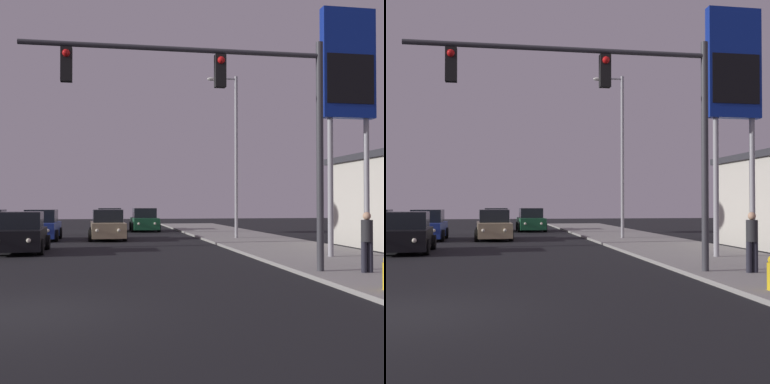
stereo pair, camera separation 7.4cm
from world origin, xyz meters
TOP-DOWN VIEW (x-y plane):
  - ground_plane at (0.00, 0.00)m, footprint 120.00×120.00m
  - sidewalk_right at (9.50, 10.00)m, footprint 5.00×60.00m
  - car_black at (-1.77, 12.73)m, footprint 2.04×4.34m
  - car_white at (2.04, 29.08)m, footprint 2.04×4.33m
  - car_tan at (1.82, 19.89)m, footprint 2.04×4.34m
  - car_blue at (-1.79, 20.17)m, footprint 2.04×4.32m
  - car_green at (4.57, 28.70)m, footprint 2.04×4.32m
  - traffic_light_mast at (5.13, 4.04)m, footprint 8.36×0.36m
  - street_lamp at (8.74, 18.60)m, footprint 1.74×0.24m
  - gas_station_sign at (10.31, 7.85)m, footprint 2.00×0.42m
  - pedestrian_on_sidewalk at (8.72, 3.52)m, footprint 0.34×0.32m

SIDE VIEW (x-z plane):
  - ground_plane at x=0.00m, z-range 0.00..0.00m
  - sidewalk_right at x=9.50m, z-range 0.00..0.12m
  - car_black at x=-1.77m, z-range -0.08..1.60m
  - car_white at x=2.04m, z-range -0.08..1.60m
  - car_tan at x=1.82m, z-range -0.08..1.60m
  - car_blue at x=-1.79m, z-range -0.08..1.60m
  - car_green at x=4.57m, z-range -0.08..1.60m
  - pedestrian_on_sidewalk at x=8.72m, z-range 0.20..1.87m
  - traffic_light_mast at x=5.13m, z-range 1.53..8.03m
  - street_lamp at x=8.74m, z-range 0.62..9.62m
  - gas_station_sign at x=10.31m, z-range 2.12..11.12m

